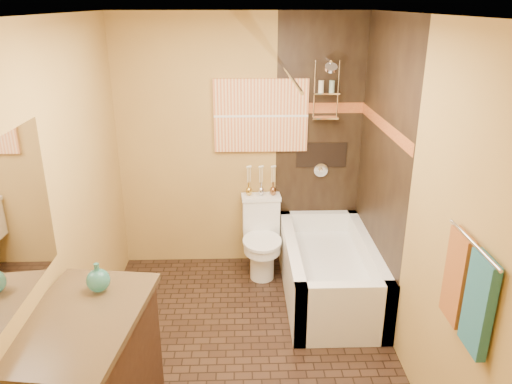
{
  "coord_description": "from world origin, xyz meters",
  "views": [
    {
      "loc": [
        -0.0,
        -3.23,
        2.57
      ],
      "look_at": [
        0.12,
        0.4,
        1.18
      ],
      "focal_mm": 35.0,
      "sensor_mm": 36.0,
      "label": 1
    }
  ],
  "objects_px": {
    "toilet": "(262,237)",
    "vanity": "(88,382)",
    "sunset_painting": "(261,116)",
    "bathtub": "(329,275)"
  },
  "relations": [
    {
      "from": "toilet",
      "to": "vanity",
      "type": "bearing_deg",
      "value": -121.73
    },
    {
      "from": "sunset_painting",
      "to": "toilet",
      "type": "distance_m",
      "value": 1.19
    },
    {
      "from": "bathtub",
      "to": "toilet",
      "type": "relative_size",
      "value": 1.96
    },
    {
      "from": "sunset_painting",
      "to": "toilet",
      "type": "height_order",
      "value": "sunset_painting"
    },
    {
      "from": "bathtub",
      "to": "toilet",
      "type": "bearing_deg",
      "value": 142.06
    },
    {
      "from": "sunset_painting",
      "to": "vanity",
      "type": "bearing_deg",
      "value": -115.92
    },
    {
      "from": "vanity",
      "to": "sunset_painting",
      "type": "bearing_deg",
      "value": 71.67
    },
    {
      "from": "bathtub",
      "to": "vanity",
      "type": "bearing_deg",
      "value": -137.35
    },
    {
      "from": "vanity",
      "to": "bathtub",
      "type": "bearing_deg",
      "value": 50.25
    },
    {
      "from": "toilet",
      "to": "vanity",
      "type": "relative_size",
      "value": 0.69
    }
  ]
}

